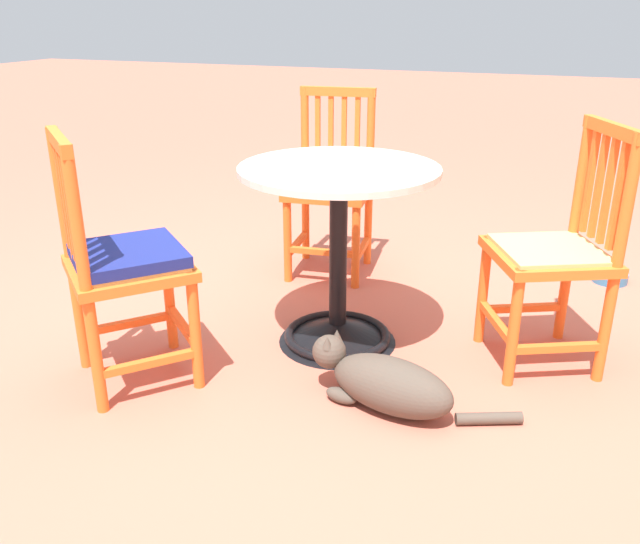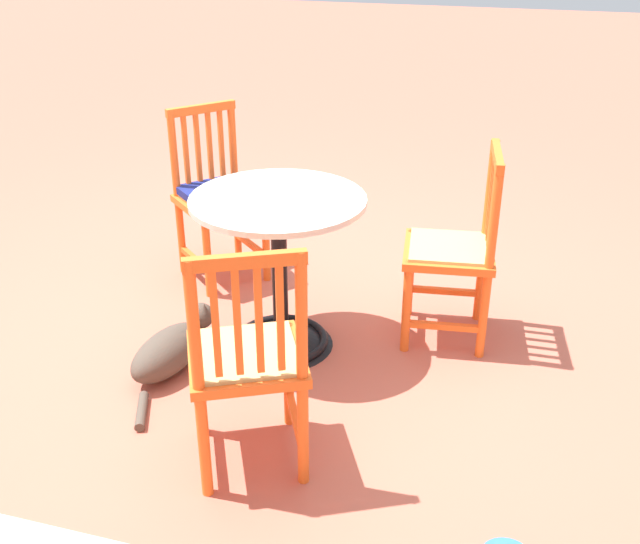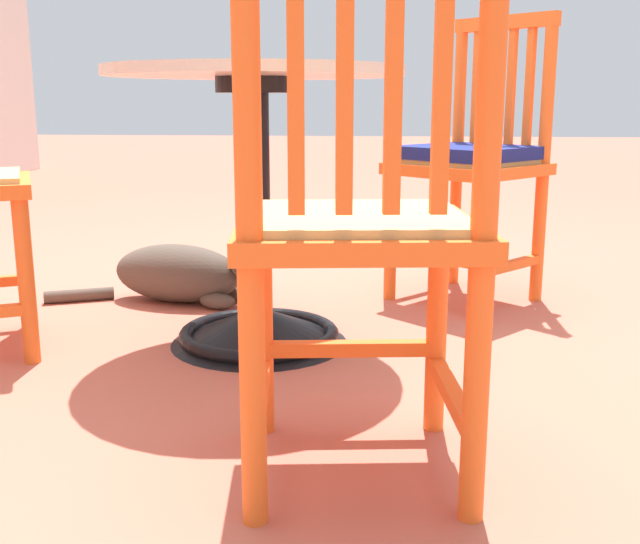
# 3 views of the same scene
# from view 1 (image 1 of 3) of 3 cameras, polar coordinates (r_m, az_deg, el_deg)

# --- Properties ---
(ground_plane) EXTENTS (24.00, 24.00, 0.00)m
(ground_plane) POSITION_cam_1_polar(r_m,az_deg,el_deg) (2.71, -1.33, -6.36)
(ground_plane) COLOR #BC604C
(cafe_table) EXTENTS (0.76, 0.76, 0.73)m
(cafe_table) POSITION_cam_1_polar(r_m,az_deg,el_deg) (2.63, 1.55, -0.44)
(cafe_table) COLOR black
(cafe_table) RESTS_ON ground_plane
(orange_chair_near_fence) EXTENTS (0.45, 0.45, 0.91)m
(orange_chair_near_fence) POSITION_cam_1_polar(r_m,az_deg,el_deg) (3.34, 0.93, 7.14)
(orange_chair_near_fence) COLOR orange
(orange_chair_near_fence) RESTS_ON ground_plane
(orange_chair_at_corner) EXTENTS (0.56, 0.56, 0.91)m
(orange_chair_at_corner) POSITION_cam_1_polar(r_m,az_deg,el_deg) (2.41, -16.57, 0.56)
(orange_chair_at_corner) COLOR orange
(orange_chair_at_corner) RESTS_ON ground_plane
(orange_chair_tucked_in) EXTENTS (0.54, 0.54, 0.91)m
(orange_chair_tucked_in) POSITION_cam_1_polar(r_m,az_deg,el_deg) (2.59, 19.56, 1.40)
(orange_chair_tucked_in) COLOR orange
(orange_chair_tucked_in) RESTS_ON ground_plane
(tabby_cat) EXTENTS (0.29, 0.75, 0.23)m
(tabby_cat) POSITION_cam_1_polar(r_m,az_deg,el_deg) (2.30, 5.35, -9.38)
(tabby_cat) COLOR #4C4238
(tabby_cat) RESTS_ON ground_plane
(pet_water_bowl) EXTENTS (0.17, 0.17, 0.05)m
(pet_water_bowl) POSITION_cam_1_polar(r_m,az_deg,el_deg) (3.62, 23.60, -0.38)
(pet_water_bowl) COLOR teal
(pet_water_bowl) RESTS_ON ground_plane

